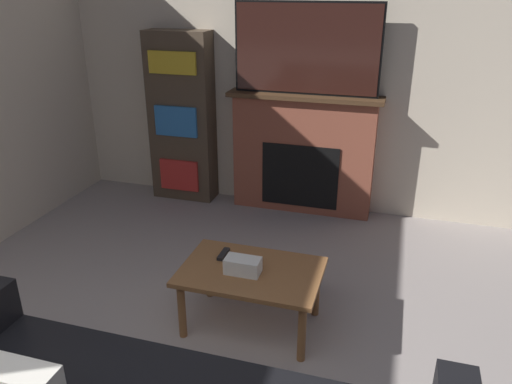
{
  "coord_description": "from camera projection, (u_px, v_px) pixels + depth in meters",
  "views": [
    {
      "loc": [
        1.02,
        -0.59,
        2.09
      ],
      "look_at": [
        0.11,
        2.46,
        0.75
      ],
      "focal_mm": 35.0,
      "sensor_mm": 36.0,
      "label": 1
    }
  ],
  "objects": [
    {
      "name": "remote_control",
      "position": [
        223.0,
        254.0,
        3.3
      ],
      "size": [
        0.04,
        0.15,
        0.02
      ],
      "color": "black",
      "rests_on": "coffee_table"
    },
    {
      "name": "coffee_table",
      "position": [
        251.0,
        277.0,
        3.16
      ],
      "size": [
        0.89,
        0.59,
        0.42
      ],
      "color": "brown",
      "rests_on": "ground_plane"
    },
    {
      "name": "tv",
      "position": [
        306.0,
        49.0,
        4.36
      ],
      "size": [
        1.31,
        0.03,
        0.8
      ],
      "color": "black",
      "rests_on": "fireplace"
    },
    {
      "name": "wall_back",
      "position": [
        293.0,
        68.0,
        4.62
      ],
      "size": [
        5.41,
        0.06,
        2.7
      ],
      "color": "beige",
      "rests_on": "ground_plane"
    },
    {
      "name": "tissue_box",
      "position": [
        243.0,
        266.0,
        3.09
      ],
      "size": [
        0.22,
        0.12,
        0.1
      ],
      "color": "white",
      "rests_on": "coffee_table"
    },
    {
      "name": "fireplace",
      "position": [
        303.0,
        153.0,
        4.76
      ],
      "size": [
        1.43,
        0.28,
        1.15
      ],
      "color": "brown",
      "rests_on": "ground_plane"
    },
    {
      "name": "bookshelf",
      "position": [
        182.0,
        118.0,
        4.96
      ],
      "size": [
        0.63,
        0.29,
        1.68
      ],
      "color": "#4C3D2D",
      "rests_on": "ground_plane"
    }
  ]
}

